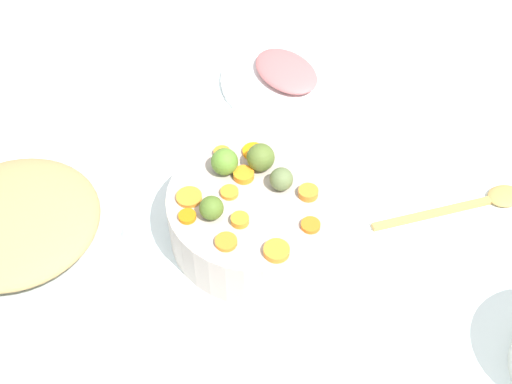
# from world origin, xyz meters

# --- Properties ---
(tabletop) EXTENTS (2.40, 2.40, 0.02)m
(tabletop) POSITION_xyz_m (0.00, 0.00, 0.01)
(tabletop) COLOR white
(tabletop) RESTS_ON ground
(serving_bowl_carrots) EXTENTS (0.26, 0.26, 0.09)m
(serving_bowl_carrots) POSITION_xyz_m (-0.02, -0.06, 0.06)
(serving_bowl_carrots) COLOR #B5A69A
(serving_bowl_carrots) RESTS_ON tabletop
(metal_pot) EXTENTS (0.28, 0.28, 0.11)m
(metal_pot) POSITION_xyz_m (-0.34, 0.01, 0.07)
(metal_pot) COLOR #B1BEC3
(metal_pot) RESTS_ON tabletop
(stuffing_mound) EXTENTS (0.23, 0.23, 0.05)m
(stuffing_mound) POSITION_xyz_m (-0.34, 0.01, 0.15)
(stuffing_mound) COLOR tan
(stuffing_mound) RESTS_ON metal_pot
(carrot_slice_0) EXTENTS (0.05, 0.05, 0.01)m
(carrot_slice_0) POSITION_xyz_m (-0.11, -0.02, 0.11)
(carrot_slice_0) COLOR orange
(carrot_slice_0) RESTS_ON serving_bowl_carrots
(carrot_slice_1) EXTENTS (0.04, 0.04, 0.01)m
(carrot_slice_1) POSITION_xyz_m (-0.02, -0.02, 0.11)
(carrot_slice_1) COLOR orange
(carrot_slice_1) RESTS_ON serving_bowl_carrots
(carrot_slice_2) EXTENTS (0.05, 0.05, 0.01)m
(carrot_slice_2) POSITION_xyz_m (-0.04, -0.16, 0.11)
(carrot_slice_2) COLOR orange
(carrot_slice_2) RESTS_ON serving_bowl_carrots
(carrot_slice_3) EXTENTS (0.04, 0.04, 0.01)m
(carrot_slice_3) POSITION_xyz_m (0.05, -0.09, 0.11)
(carrot_slice_3) COLOR orange
(carrot_slice_3) RESTS_ON serving_bowl_carrots
(carrot_slice_4) EXTENTS (0.03, 0.03, 0.01)m
(carrot_slice_4) POSITION_xyz_m (-0.06, -0.09, 0.11)
(carrot_slice_4) COLOR orange
(carrot_slice_4) RESTS_ON serving_bowl_carrots
(carrot_slice_5) EXTENTS (0.03, 0.03, 0.01)m
(carrot_slice_5) POSITION_xyz_m (-0.03, 0.04, 0.11)
(carrot_slice_5) COLOR orange
(carrot_slice_5) RESTS_ON serving_bowl_carrots
(carrot_slice_6) EXTENTS (0.04, 0.04, 0.01)m
(carrot_slice_6) POSITION_xyz_m (0.01, 0.02, 0.11)
(carrot_slice_6) COLOR orange
(carrot_slice_6) RESTS_ON serving_bowl_carrots
(carrot_slice_7) EXTENTS (0.03, 0.03, 0.01)m
(carrot_slice_7) POSITION_xyz_m (-0.13, -0.05, 0.11)
(carrot_slice_7) COLOR orange
(carrot_slice_7) RESTS_ON serving_bowl_carrots
(carrot_slice_8) EXTENTS (0.03, 0.03, 0.01)m
(carrot_slice_8) POSITION_xyz_m (-0.05, -0.04, 0.11)
(carrot_slice_8) COLOR orange
(carrot_slice_8) RESTS_ON serving_bowl_carrots
(carrot_slice_9) EXTENTS (0.04, 0.04, 0.01)m
(carrot_slice_9) POSITION_xyz_m (0.02, -0.14, 0.11)
(carrot_slice_9) COLOR orange
(carrot_slice_9) RESTS_ON serving_bowl_carrots
(carrot_slice_10) EXTENTS (0.04, 0.04, 0.01)m
(carrot_slice_10) POSITION_xyz_m (-0.10, -0.11, 0.11)
(carrot_slice_10) COLOR orange
(carrot_slice_10) RESTS_ON serving_bowl_carrots
(brussels_sprout_0) EXTENTS (0.03, 0.03, 0.03)m
(brussels_sprout_0) POSITION_xyz_m (0.02, -0.06, 0.12)
(brussels_sprout_0) COLOR #5F7141
(brussels_sprout_0) RESTS_ON serving_bowl_carrots
(brussels_sprout_1) EXTENTS (0.04, 0.04, 0.04)m
(brussels_sprout_1) POSITION_xyz_m (0.01, -0.01, 0.13)
(brussels_sprout_1) COLOR #556C2B
(brussels_sprout_1) RESTS_ON serving_bowl_carrots
(brussels_sprout_2) EXTENTS (0.04, 0.04, 0.04)m
(brussels_sprout_2) POSITION_xyz_m (-0.04, 0.01, 0.13)
(brussels_sprout_2) COLOR #59872C
(brussels_sprout_2) RESTS_ON serving_bowl_carrots
(brussels_sprout_3) EXTENTS (0.03, 0.03, 0.03)m
(brussels_sprout_3) POSITION_xyz_m (-0.09, -0.06, 0.12)
(brussels_sprout_3) COLOR #4F6E25
(brussels_sprout_3) RESTS_ON serving_bowl_carrots
(wooden_spoon) EXTENTS (0.26, 0.08, 0.01)m
(wooden_spoon) POSITION_xyz_m (0.32, -0.17, 0.03)
(wooden_spoon) COLOR tan
(wooden_spoon) RESTS_ON tabletop
(ham_plate) EXTENTS (0.25, 0.25, 0.01)m
(ham_plate) POSITION_xyz_m (0.19, 0.24, 0.03)
(ham_plate) COLOR white
(ham_plate) RESTS_ON tabletop
(ham_slice_main) EXTENTS (0.12, 0.16, 0.02)m
(ham_slice_main) POSITION_xyz_m (0.19, 0.24, 0.04)
(ham_slice_main) COLOR #BB6767
(ham_slice_main) RESTS_ON ham_plate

